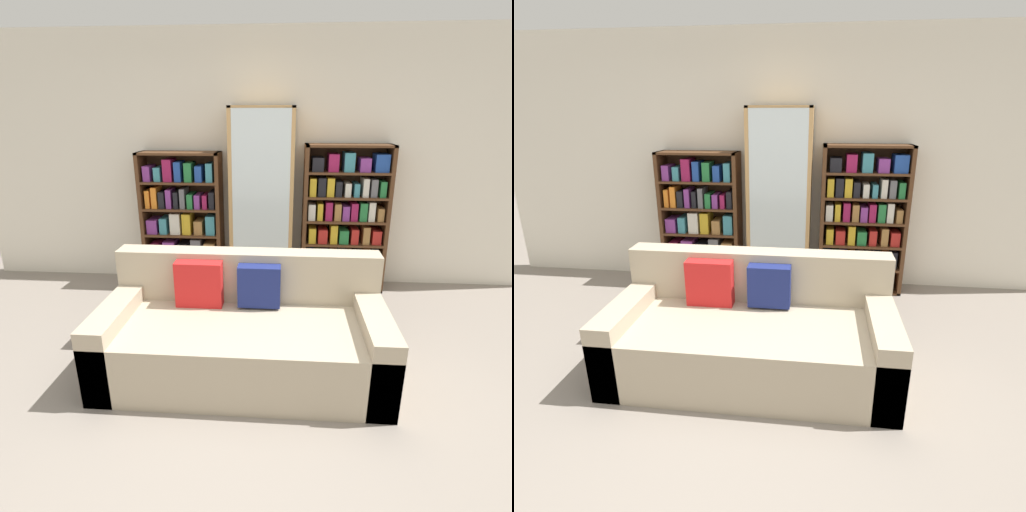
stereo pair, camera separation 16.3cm
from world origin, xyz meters
TOP-DOWN VIEW (x-y plane):
  - ground_plane at (0.00, 0.00)m, footprint 16.00×16.00m
  - wall_back at (0.00, 2.48)m, footprint 6.53×0.06m
  - couch at (-0.04, 0.64)m, footprint 2.06×0.96m
  - bookshelf_left at (-0.88, 2.27)m, footprint 0.88×0.32m
  - display_cabinet at (-0.00, 2.26)m, footprint 0.67×0.36m
  - bookshelf_right at (0.89, 2.27)m, footprint 0.90×0.32m
  - wine_bottle at (0.41, 1.40)m, footprint 0.09×0.09m

SIDE VIEW (x-z plane):
  - ground_plane at x=0.00m, z-range 0.00..0.00m
  - wine_bottle at x=0.41m, z-range -0.03..0.34m
  - couch at x=-0.04m, z-range -0.13..0.72m
  - bookshelf_left at x=-0.88m, z-range -0.03..1.46m
  - bookshelf_right at x=0.89m, z-range -0.02..1.55m
  - display_cabinet at x=0.00m, z-range -0.01..1.93m
  - wall_back at x=0.00m, z-range 0.00..2.70m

